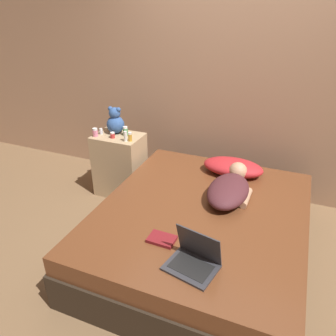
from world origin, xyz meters
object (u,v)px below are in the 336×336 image
(person_lying, at_px, (230,188))
(teddy_bear, at_px, (115,122))
(bottle_pink, at_px, (95,132))
(bottle_white, at_px, (125,136))
(bottle_red, at_px, (113,135))
(pillow, at_px, (233,167))
(bottle_clear, at_px, (101,131))
(bottle_amber, at_px, (130,137))
(book, at_px, (162,239))
(bottle_green, at_px, (125,131))
(laptop, at_px, (194,259))

(person_lying, height_order, teddy_bear, teddy_bear)
(teddy_bear, relative_size, bottle_pink, 3.27)
(bottle_white, bearing_deg, bottle_red, 171.00)
(pillow, distance_m, teddy_bear, 1.33)
(bottle_white, height_order, bottle_clear, bottle_white)
(bottle_amber, distance_m, bottle_clear, 0.38)
(pillow, relative_size, bottle_pink, 6.52)
(pillow, relative_size, book, 2.97)
(teddy_bear, height_order, bottle_green, teddy_bear)
(bottle_amber, bearing_deg, book, -52.71)
(teddy_bear, bearing_deg, bottle_amber, -29.93)
(laptop, height_order, bottle_white, bottle_white)
(pillow, xyz_separation_m, bottle_white, (-1.09, -0.14, 0.20))
(teddy_bear, distance_m, book, 1.63)
(bottle_white, bearing_deg, bottle_pink, -179.73)
(bottle_white, distance_m, bottle_red, 0.17)
(laptop, xyz_separation_m, bottle_green, (-1.20, 1.31, 0.22))
(person_lying, relative_size, bottle_amber, 7.87)
(laptop, relative_size, teddy_bear, 1.24)
(laptop, height_order, bottle_pink, bottle_pink)
(pillow, distance_m, bottle_amber, 1.07)
(bottle_red, xyz_separation_m, book, (1.01, -1.06, -0.24))
(teddy_bear, xyz_separation_m, bottle_red, (0.04, -0.14, -0.10))
(pillow, distance_m, bottle_white, 1.12)
(teddy_bear, distance_m, bottle_red, 0.17)
(person_lying, distance_m, bottle_clear, 1.54)
(laptop, distance_m, bottle_white, 1.64)
(teddy_bear, height_order, bottle_red, teddy_bear)
(bottle_pink, bearing_deg, pillow, 5.63)
(person_lying, relative_size, book, 3.81)
(bottle_pink, distance_m, bottle_green, 0.32)
(bottle_green, relative_size, bottle_amber, 1.05)
(bottle_white, relative_size, bottle_clear, 1.70)
(book, bearing_deg, teddy_bear, 131.31)
(bottle_white, relative_size, bottle_amber, 1.14)
(laptop, xyz_separation_m, teddy_bear, (-1.33, 1.34, 0.30))
(person_lying, distance_m, book, 0.83)
(teddy_bear, distance_m, bottle_clear, 0.19)
(bottle_green, height_order, bottle_clear, bottle_green)
(laptop, bearing_deg, bottle_clear, 151.58)
(laptop, bearing_deg, teddy_bear, 146.92)
(bottle_clear, xyz_separation_m, book, (1.18, -1.10, -0.24))
(person_lying, relative_size, bottle_clear, 11.74)
(pillow, height_order, bottle_white, bottle_white)
(bottle_amber, bearing_deg, teddy_bear, 150.07)
(teddy_bear, distance_m, bottle_green, 0.15)
(pillow, xyz_separation_m, bottle_red, (-1.26, -0.11, 0.18))
(bottle_amber, bearing_deg, bottle_white, -152.16)
(bottle_green, xyz_separation_m, bottle_white, (0.08, -0.14, 0.00))
(bottle_clear, bearing_deg, teddy_bear, 34.60)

